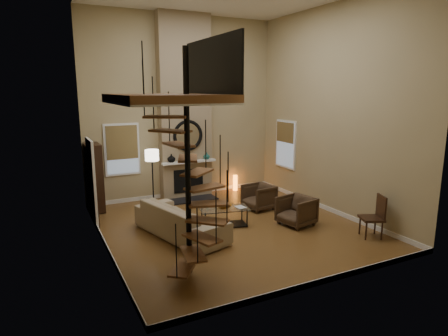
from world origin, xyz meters
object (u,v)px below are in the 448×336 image
sofa (180,219)px  floor_lamp (152,160)px  hutch (94,177)px  accent_lamp (235,183)px  coffee_table (224,215)px  armchair_near (261,196)px  armchair_far (298,210)px  side_chair (375,215)px

sofa → floor_lamp: 2.40m
hutch → accent_lamp: 4.57m
hutch → coffee_table: (2.66, -2.66, -0.67)m
armchair_near → floor_lamp: size_ratio=0.45×
hutch → armchair_far: 5.54m
sofa → armchair_far: bearing=-116.4°
hutch → accent_lamp: bearing=3.1°
coffee_table → floor_lamp: size_ratio=0.76×
accent_lamp → side_chair: side_chair is taller
armchair_near → floor_lamp: 3.19m
sofa → armchair_near: size_ratio=3.25×
armchair_far → accent_lamp: bearing=166.6°
sofa → floor_lamp: size_ratio=1.48×
armchair_near → coffee_table: 1.74m
accent_lamp → hutch: bearing=-176.9°
sofa → accent_lamp: (3.06, 3.03, -0.15)m
armchair_far → accent_lamp: 3.61m
sofa → armchair_far: 2.98m
sofa → armchair_far: (2.92, -0.57, -0.04)m
accent_lamp → side_chair: size_ratio=0.52×
armchair_near → armchair_far: size_ratio=0.97×
armchair_near → armchair_far: (0.17, -1.49, 0.00)m
coffee_table → sofa: bearing=-173.8°
armchair_far → hutch: bearing=-138.7°
armchair_far → floor_lamp: (-2.91, 2.74, 1.06)m
coffee_table → accent_lamp: (1.85, 2.90, -0.03)m
armchair_near → armchair_far: 1.50m
hutch → floor_lamp: (1.46, -0.61, 0.46)m
sofa → accent_lamp: sofa is taller
armchair_near → floor_lamp: bearing=-121.4°
sofa → coffee_table: bearing=-99.1°
accent_lamp → armchair_far: bearing=-92.1°
side_chair → accent_lamp: bearing=100.1°
accent_lamp → side_chair: bearing=-79.9°
armchair_near → sofa: bearing=-78.3°
coffee_table → floor_lamp: floor_lamp is taller
side_chair → floor_lamp: bearing=133.1°
floor_lamp → accent_lamp: bearing=15.8°
coffee_table → hutch: bearing=135.0°
side_chair → armchair_near: bearing=112.1°
sofa → coffee_table: size_ratio=1.95×
sofa → floor_lamp: floor_lamp is taller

